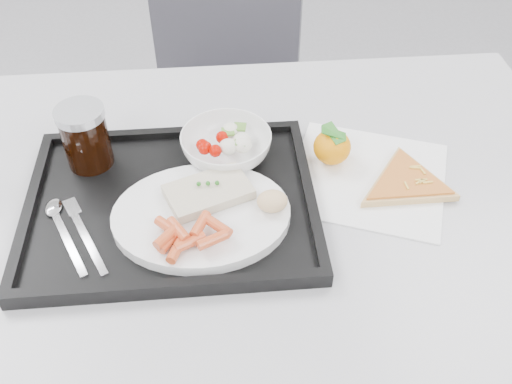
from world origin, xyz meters
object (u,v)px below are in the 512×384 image
at_px(dinner_plate, 201,215).
at_px(tangerine, 332,147).
at_px(salad_bowl, 226,146).
at_px(cola_glass, 85,136).
at_px(pizza_slice, 406,183).
at_px(chair, 228,78).
at_px(tray, 172,204).
at_px(table, 237,225).

distance_m(dinner_plate, tangerine, 0.26).
distance_m(dinner_plate, salad_bowl, 0.15).
height_order(cola_glass, pizza_slice, cola_glass).
distance_m(chair, dinner_plate, 0.78).
xyz_separation_m(chair, cola_glass, (-0.25, -0.59, 0.28)).
bearing_deg(tray, pizza_slice, 2.20).
xyz_separation_m(chair, salad_bowl, (-0.02, -0.59, 0.25)).
relative_size(table, tangerine, 18.01).
xyz_separation_m(dinner_plate, salad_bowl, (0.05, 0.14, 0.01)).
bearing_deg(chair, tangerine, -75.86).
bearing_deg(dinner_plate, table, 46.40).
relative_size(chair, dinner_plate, 3.44).
distance_m(cola_glass, tangerine, 0.41).
height_order(cola_glass, tangerine, cola_glass).
xyz_separation_m(chair, tray, (-0.12, -0.69, 0.22)).
xyz_separation_m(cola_glass, tangerine, (0.41, -0.02, -0.04)).
xyz_separation_m(table, salad_bowl, (-0.01, 0.09, 0.11)).
xyz_separation_m(table, pizza_slice, (0.28, -0.00, 0.08)).
distance_m(tray, salad_bowl, 0.14).
bearing_deg(cola_glass, chair, 66.72).
bearing_deg(cola_glass, tray, -38.08).
height_order(tray, pizza_slice, tray).
bearing_deg(table, tangerine, 23.01).
bearing_deg(dinner_plate, salad_bowl, 72.46).
height_order(chair, tangerine, chair).
height_order(chair, salad_bowl, chair).
distance_m(table, pizza_slice, 0.29).
relative_size(table, chair, 1.29).
relative_size(table, dinner_plate, 4.44).
bearing_deg(pizza_slice, cola_glass, 169.95).
bearing_deg(tangerine, dinner_plate, -149.84).
bearing_deg(chair, salad_bowl, -92.37).
xyz_separation_m(dinner_plate, tangerine, (0.22, 0.13, 0.01)).
height_order(table, chair, chair).
bearing_deg(table, chair, 88.80).
bearing_deg(cola_glass, table, -20.98).
height_order(table, dinner_plate, dinner_plate).
bearing_deg(salad_bowl, chair, 87.63).
bearing_deg(chair, table, -91.20).
xyz_separation_m(salad_bowl, cola_glass, (-0.23, 0.01, 0.03)).
bearing_deg(dinner_plate, cola_glass, 140.61).
relative_size(table, tray, 2.67).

